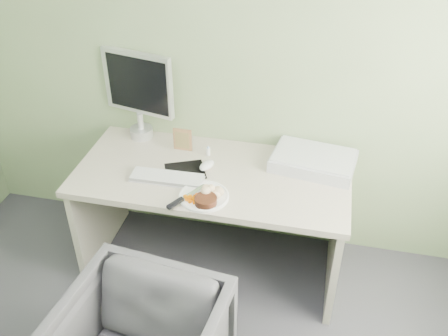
% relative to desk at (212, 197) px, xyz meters
% --- Properties ---
extents(wall_back, '(3.50, 0.00, 3.50)m').
position_rel_desk_xyz_m(wall_back, '(0.00, 0.38, 0.80)').
color(wall_back, gray).
rests_on(wall_back, floor).
extents(desk, '(1.60, 0.75, 0.73)m').
position_rel_desk_xyz_m(desk, '(0.00, 0.00, 0.00)').
color(desk, beige).
rests_on(desk, floor).
extents(plate, '(0.27, 0.27, 0.01)m').
position_rel_desk_xyz_m(plate, '(0.01, -0.24, 0.19)').
color(plate, white).
rests_on(plate, desk).
extents(steak, '(0.14, 0.14, 0.04)m').
position_rel_desk_xyz_m(steak, '(0.04, -0.30, 0.22)').
color(steak, black).
rests_on(steak, plate).
extents(potato_pile, '(0.12, 0.10, 0.06)m').
position_rel_desk_xyz_m(potato_pile, '(0.05, -0.22, 0.23)').
color(potato_pile, tan).
rests_on(potato_pile, plate).
extents(carrot_heap, '(0.07, 0.07, 0.04)m').
position_rel_desk_xyz_m(carrot_heap, '(-0.04, -0.29, 0.22)').
color(carrot_heap, orange).
rests_on(carrot_heap, plate).
extents(steak_knife, '(0.16, 0.25, 0.02)m').
position_rel_desk_xyz_m(steak_knife, '(-0.09, -0.32, 0.21)').
color(steak_knife, silver).
rests_on(steak_knife, plate).
extents(mousepad, '(0.29, 0.27, 0.00)m').
position_rel_desk_xyz_m(mousepad, '(-0.16, -0.02, 0.18)').
color(mousepad, black).
rests_on(mousepad, desk).
extents(keyboard, '(0.42, 0.13, 0.02)m').
position_rel_desk_xyz_m(keyboard, '(-0.23, -0.12, 0.20)').
color(keyboard, white).
rests_on(keyboard, desk).
extents(computer_mouse, '(0.10, 0.13, 0.04)m').
position_rel_desk_xyz_m(computer_mouse, '(-0.04, 0.04, 0.20)').
color(computer_mouse, white).
rests_on(computer_mouse, desk).
extents(photo_frame, '(0.12, 0.02, 0.15)m').
position_rel_desk_xyz_m(photo_frame, '(-0.24, 0.20, 0.26)').
color(photo_frame, olive).
rests_on(photo_frame, desk).
extents(eyedrop_bottle, '(0.02, 0.02, 0.07)m').
position_rel_desk_xyz_m(eyedrop_bottle, '(-0.07, 0.18, 0.21)').
color(eyedrop_bottle, white).
rests_on(eyedrop_bottle, desk).
extents(scanner, '(0.52, 0.38, 0.07)m').
position_rel_desk_xyz_m(scanner, '(0.57, 0.19, 0.22)').
color(scanner, '#B7BABF').
rests_on(scanner, desk).
extents(monitor, '(0.47, 0.17, 0.57)m').
position_rel_desk_xyz_m(monitor, '(-0.54, 0.32, 0.50)').
color(monitor, silver).
rests_on(monitor, desk).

